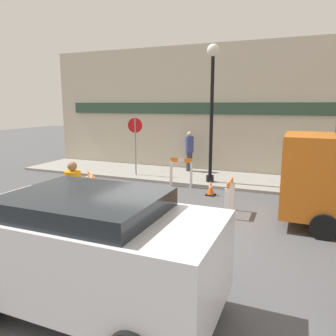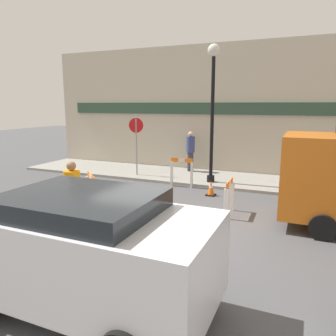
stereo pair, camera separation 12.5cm
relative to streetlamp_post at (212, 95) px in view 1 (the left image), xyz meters
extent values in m
plane|color=#4C4C4F|center=(0.37, -5.11, -3.30)|extent=(60.00, 60.00, 0.00)
cube|color=gray|center=(0.37, 0.81, -3.25)|extent=(18.00, 2.83, 0.10)
cube|color=#BCB29E|center=(0.37, 2.30, -0.55)|extent=(18.00, 0.12, 5.50)
cube|color=#2D4738|center=(0.37, 2.19, -0.50)|extent=(16.20, 0.10, 0.50)
cylinder|color=black|center=(0.00, 0.00, -3.08)|extent=(0.29, 0.29, 0.24)
cylinder|color=black|center=(0.00, 0.00, -0.92)|extent=(0.13, 0.13, 4.56)
sphere|color=silver|center=(0.00, 0.00, 1.54)|extent=(0.44, 0.44, 0.44)
cylinder|color=gray|center=(-3.18, 0.04, -2.05)|extent=(0.06, 0.06, 2.31)
cylinder|color=red|center=(-3.18, 0.04, -1.16)|extent=(0.59, 0.16, 0.60)
cube|color=white|center=(-2.38, -4.27, -2.81)|extent=(0.13, 0.14, 0.98)
cube|color=white|center=(-1.74, -4.88, -2.81)|extent=(0.13, 0.14, 0.98)
cube|color=orange|center=(-2.06, -4.58, -2.25)|extent=(0.70, 0.66, 0.15)
cube|color=white|center=(-2.06, -4.58, -2.25)|extent=(0.23, 0.22, 0.14)
cube|color=white|center=(1.42, -3.52, -2.90)|extent=(0.13, 0.06, 0.81)
cube|color=white|center=(1.40, -2.76, -2.90)|extent=(0.13, 0.06, 0.81)
cube|color=orange|center=(1.41, -3.14, -2.41)|extent=(0.05, 0.83, 0.15)
cube|color=white|center=(1.41, -3.14, -2.41)|extent=(0.04, 0.25, 0.14)
cube|color=white|center=(-0.50, -0.74, -2.85)|extent=(0.07, 0.13, 0.91)
cube|color=white|center=(-1.27, -0.78, -2.85)|extent=(0.07, 0.13, 0.91)
cube|color=orange|center=(-0.89, -0.76, -2.31)|extent=(0.82, 0.07, 0.15)
cube|color=white|center=(-0.89, -0.76, -2.31)|extent=(0.25, 0.04, 0.14)
cube|color=black|center=(0.65, -4.55, -3.28)|extent=(0.30, 0.30, 0.04)
cone|color=orange|center=(0.65, -4.55, -2.99)|extent=(0.22, 0.23, 0.55)
cylinder|color=white|center=(0.65, -4.55, -2.96)|extent=(0.13, 0.13, 0.08)
cube|color=black|center=(-0.86, -5.19, -3.28)|extent=(0.30, 0.30, 0.04)
cone|color=orange|center=(-0.86, -5.19, -2.97)|extent=(0.23, 0.22, 0.59)
cylinder|color=white|center=(-0.86, -5.19, -2.94)|extent=(0.13, 0.13, 0.08)
cube|color=black|center=(0.43, -1.49, -3.28)|extent=(0.30, 0.30, 0.04)
cone|color=orange|center=(0.43, -1.49, -3.03)|extent=(0.22, 0.22, 0.47)
cylinder|color=white|center=(0.43, -1.49, -3.00)|extent=(0.13, 0.13, 0.07)
cylinder|color=#33333D|center=(-1.87, -5.57, -2.91)|extent=(0.37, 0.37, 0.78)
cylinder|color=orange|center=(-1.87, -5.57, -2.20)|extent=(0.51, 0.51, 0.65)
sphere|color=#8E6647|center=(-1.87, -5.57, -1.77)|extent=(0.30, 0.30, 0.23)
cylinder|color=#33333D|center=(-1.38, 1.62, -2.79)|extent=(0.32, 0.32, 0.83)
cylinder|color=navy|center=(-1.38, 1.62, -2.03)|extent=(0.44, 0.44, 0.69)
sphere|color=#DBAD89|center=(-1.38, 1.62, -1.58)|extent=(0.26, 0.26, 0.21)
cube|color=silver|center=(0.42, -8.14, -2.40)|extent=(3.82, 1.79, 1.20)
cube|color=#1E2328|center=(0.42, -8.14, -1.81)|extent=(2.10, 1.65, 0.54)
cylinder|color=black|center=(1.60, -7.24, -3.00)|extent=(0.60, 0.18, 0.60)
cylinder|color=black|center=(-0.77, -7.24, -3.00)|extent=(0.60, 0.18, 0.60)
cylinder|color=black|center=(3.72, -2.12, -3.00)|extent=(0.60, 0.18, 0.60)
cylinder|color=black|center=(3.72, -4.04, -3.00)|extent=(0.60, 0.18, 0.60)
camera|label=1|loc=(3.15, -11.74, -0.32)|focal=35.00mm
camera|label=2|loc=(3.27, -11.69, -0.32)|focal=35.00mm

